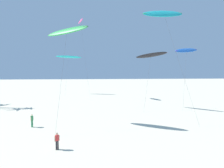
# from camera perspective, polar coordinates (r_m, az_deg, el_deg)

# --- Properties ---
(flying_kite_0) EXTENTS (8.62, 7.43, 12.34)m
(flying_kite_0) POSITION_cam_1_polar(r_m,az_deg,el_deg) (62.43, -12.87, 7.87)
(flying_kite_0) COLOR #19B2B7
(flying_kite_0) RESTS_ON ground
(flying_kite_1) EXTENTS (5.72, 6.51, 11.28)m
(flying_kite_1) POSITION_cam_1_polar(r_m,az_deg,el_deg) (38.74, 11.45, 8.41)
(flying_kite_1) COLOR black
(flying_kite_1) RESTS_ON ground
(flying_kite_2) EXTENTS (7.69, 8.53, 12.72)m
(flying_kite_2) POSITION_cam_1_polar(r_m,az_deg,el_deg) (44.32, 21.28, 9.31)
(flying_kite_2) COLOR blue
(flying_kite_2) RESTS_ON ground
(flying_kite_3) EXTENTS (3.65, 6.91, 21.13)m
(flying_kite_3) POSITION_cam_1_polar(r_m,az_deg,el_deg) (54.11, -9.32, 17.96)
(flying_kite_3) COLOR #EA5193
(flying_kite_3) RESTS_ON ground
(flying_kite_5) EXTENTS (6.72, 8.26, 13.89)m
(flying_kite_5) POSITION_cam_1_polar(r_m,az_deg,el_deg) (28.28, -13.26, 15.06)
(flying_kite_5) COLOR green
(flying_kite_5) RESTS_ON ground
(flying_kite_6) EXTENTS (7.86, 6.49, 17.19)m
(flying_kite_6) POSITION_cam_1_polar(r_m,az_deg,el_deg) (31.09, 15.15, 19.50)
(flying_kite_6) COLOR #19B2B7
(flying_kite_6) RESTS_ON ground
(person_foreground_walker) EXTENTS (0.30, 0.48, 1.77)m
(person_foreground_walker) POSITION_cam_1_polar(r_m,az_deg,el_deg) (28.04, -22.69, -9.83)
(person_foreground_walker) COLOR #338E56
(person_foreground_walker) RESTS_ON ground
(person_near_left) EXTENTS (0.43, 0.34, 1.67)m
(person_near_left) POSITION_cam_1_polar(r_m,az_deg,el_deg) (19.81, -16.01, -15.77)
(person_near_left) COLOR black
(person_near_left) RESTS_ON ground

